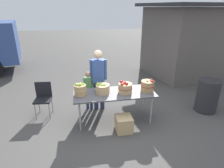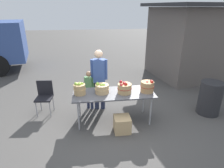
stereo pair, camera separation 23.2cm
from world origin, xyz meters
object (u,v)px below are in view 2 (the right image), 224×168
at_px(vendor_adult, 99,76).
at_px(trash_barrel, 210,98).
at_px(apple_basket_red_0, 124,88).
at_px(apple_basket_red_1, 147,87).
at_px(apple_basket_green_0, 80,89).
at_px(apple_basket_green_1, 102,88).
at_px(produce_crate, 122,124).
at_px(market_table, 114,94).
at_px(child_customer, 89,87).
at_px(folding_chair, 45,95).

height_order(vendor_adult, trash_barrel, vendor_adult).
relative_size(apple_basket_red_0, apple_basket_red_1, 1.04).
bearing_deg(apple_basket_green_0, apple_basket_red_0, -3.80).
bearing_deg(apple_basket_green_1, produce_crate, -51.01).
distance_m(apple_basket_green_1, trash_barrel, 2.82).
bearing_deg(produce_crate, market_table, 105.64).
relative_size(market_table, vendor_adult, 1.16).
bearing_deg(apple_basket_green_1, apple_basket_red_1, -3.89).
relative_size(apple_basket_green_0, apple_basket_red_1, 0.90).
height_order(apple_basket_green_1, vendor_adult, vendor_adult).
bearing_deg(apple_basket_green_0, child_customer, 70.91).
bearing_deg(market_table, vendor_adult, 114.65).
height_order(trash_barrel, produce_crate, trash_barrel).
distance_m(apple_basket_red_1, folding_chair, 2.63).
bearing_deg(apple_basket_red_1, apple_basket_green_1, 176.11).
height_order(child_customer, trash_barrel, child_customer).
xyz_separation_m(market_table, apple_basket_red_1, (0.79, -0.04, 0.18)).
height_order(apple_basket_green_0, produce_crate, apple_basket_green_0).
relative_size(apple_basket_red_0, vendor_adult, 0.21).
bearing_deg(trash_barrel, produce_crate, -168.11).
bearing_deg(trash_barrel, apple_basket_green_0, -179.82).
xyz_separation_m(apple_basket_green_0, trash_barrel, (3.30, 0.01, -0.45)).
xyz_separation_m(apple_basket_green_1, produce_crate, (0.40, -0.50, -0.68)).
xyz_separation_m(apple_basket_green_0, apple_basket_red_1, (1.58, -0.07, -0.00)).
height_order(apple_basket_red_1, child_customer, child_customer).
height_order(apple_basket_green_1, folding_chair, apple_basket_green_1).
xyz_separation_m(apple_basket_green_0, child_customer, (0.22, 0.64, -0.25)).
distance_m(apple_basket_green_0, child_customer, 0.73).
xyz_separation_m(apple_basket_green_0, apple_basket_red_0, (1.03, -0.07, -0.01)).
height_order(vendor_adult, produce_crate, vendor_adult).
height_order(market_table, apple_basket_red_0, apple_basket_red_0).
height_order(apple_basket_green_1, apple_basket_red_0, apple_basket_red_0).
distance_m(apple_basket_red_1, child_customer, 1.55).
xyz_separation_m(apple_basket_green_1, trash_barrel, (2.79, 0.01, -0.43)).
bearing_deg(apple_basket_red_1, trash_barrel, 2.63).
bearing_deg(trash_barrel, apple_basket_green_1, -179.86).
bearing_deg(trash_barrel, apple_basket_red_0, -178.01).
relative_size(vendor_adult, folding_chair, 1.90).
relative_size(vendor_adult, trash_barrel, 1.87).
relative_size(market_table, apple_basket_green_1, 5.63).
bearing_deg(produce_crate, apple_basket_green_0, 151.66).
height_order(apple_basket_green_0, child_customer, child_customer).
bearing_deg(produce_crate, apple_basket_green_1, 128.99).
height_order(apple_basket_green_1, child_customer, child_customer).
height_order(apple_basket_red_1, vendor_adult, vendor_adult).
relative_size(apple_basket_green_1, folding_chair, 0.39).
relative_size(apple_basket_green_0, apple_basket_green_1, 0.88).
xyz_separation_m(child_customer, folding_chair, (-1.16, -0.05, -0.13)).
xyz_separation_m(vendor_adult, trash_barrel, (2.81, -0.60, -0.53)).
bearing_deg(apple_basket_green_1, market_table, -6.07).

